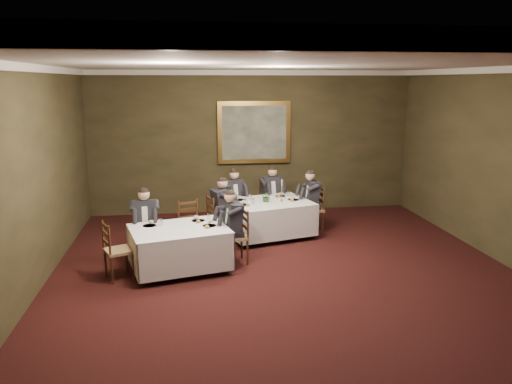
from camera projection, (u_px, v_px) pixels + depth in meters
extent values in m
plane|color=black|center=(294.00, 289.00, 7.95)|extent=(10.00, 10.00, 0.00)
cube|color=silver|center=(298.00, 63.00, 7.19)|extent=(8.00, 10.00, 0.10)
cube|color=#2D2A16|center=(252.00, 142.00, 12.40)|extent=(8.00, 0.10, 3.50)
cube|color=#2D2A16|center=(493.00, 360.00, 2.74)|extent=(8.00, 0.10, 3.50)
cube|color=#2D2A16|center=(18.00, 190.00, 7.02)|extent=(0.10, 10.00, 3.50)
cube|color=white|center=(252.00, 73.00, 11.99)|extent=(8.00, 0.10, 0.12)
cube|color=white|center=(9.00, 66.00, 6.66)|extent=(0.10, 10.00, 0.12)
cube|color=#311B0D|center=(268.00, 203.00, 10.50)|extent=(1.93, 1.63, 0.04)
cube|color=white|center=(268.00, 202.00, 10.50)|extent=(2.00, 1.70, 0.02)
cube|color=white|center=(268.00, 217.00, 10.57)|extent=(2.02, 1.73, 0.65)
cube|color=#311B0D|center=(179.00, 230.00, 8.61)|extent=(1.79, 1.51, 0.04)
cube|color=white|center=(179.00, 229.00, 8.61)|extent=(1.87, 1.58, 0.02)
cube|color=white|center=(179.00, 247.00, 8.68)|extent=(1.89, 1.60, 0.65)
cube|color=#94734B|center=(233.00, 207.00, 11.17)|extent=(0.57, 0.56, 0.05)
cube|color=#311B0D|center=(229.00, 195.00, 11.27)|extent=(0.36, 0.18, 0.54)
cube|color=black|center=(233.00, 191.00, 11.09)|extent=(0.51, 0.45, 0.55)
sphere|color=#DCAC89|center=(233.00, 174.00, 11.00)|extent=(0.28, 0.28, 0.21)
cube|color=#94734B|center=(271.00, 203.00, 11.53)|extent=(0.54, 0.52, 0.05)
cube|color=#311B0D|center=(267.00, 191.00, 11.64)|extent=(0.37, 0.13, 0.54)
cube|color=black|center=(271.00, 187.00, 11.44)|extent=(0.49, 0.41, 0.55)
sphere|color=#DCAC89|center=(271.00, 171.00, 11.36)|extent=(0.26, 0.26, 0.21)
cube|color=#94734B|center=(219.00, 220.00, 10.14)|extent=(0.53, 0.55, 0.05)
cube|color=#311B0D|center=(210.00, 209.00, 10.01)|extent=(0.14, 0.37, 0.54)
cube|color=black|center=(219.00, 202.00, 10.06)|extent=(0.42, 0.49, 0.55)
sphere|color=#DCAC89|center=(219.00, 184.00, 9.97)|extent=(0.26, 0.26, 0.21)
cube|color=#94734B|center=(313.00, 209.00, 10.97)|extent=(0.42, 0.44, 0.05)
cube|color=#311B0D|center=(322.00, 198.00, 10.94)|extent=(0.03, 0.38, 0.54)
cube|color=black|center=(313.00, 193.00, 10.89)|extent=(0.31, 0.42, 0.55)
sphere|color=#DCAC89|center=(314.00, 176.00, 10.81)|extent=(0.21, 0.21, 0.21)
cube|color=#94734B|center=(146.00, 233.00, 9.26)|extent=(0.47, 0.45, 0.05)
cube|color=#311B0D|center=(145.00, 218.00, 9.39)|extent=(0.38, 0.06, 0.54)
cube|color=black|center=(145.00, 214.00, 9.18)|extent=(0.44, 0.34, 0.55)
sphere|color=#DCAC89|center=(144.00, 193.00, 9.10)|extent=(0.22, 0.22, 0.21)
cube|color=#94734B|center=(192.00, 228.00, 9.58)|extent=(0.56, 0.55, 0.05)
cube|color=#311B0D|center=(188.00, 213.00, 9.69)|extent=(0.37, 0.16, 0.54)
cube|color=#94734B|center=(235.00, 237.00, 9.03)|extent=(0.49, 0.50, 0.05)
cube|color=#311B0D|center=(245.00, 223.00, 9.04)|extent=(0.09, 0.38, 0.54)
cube|color=black|center=(235.00, 217.00, 8.95)|extent=(0.37, 0.46, 0.55)
sphere|color=#DCAC89|center=(235.00, 196.00, 8.87)|extent=(0.24, 0.24, 0.21)
cube|color=#94734B|center=(119.00, 251.00, 8.30)|extent=(0.56, 0.57, 0.05)
cube|color=#311B0D|center=(106.00, 239.00, 8.15)|extent=(0.18, 0.36, 0.54)
imported|color=#2D5926|center=(267.00, 196.00, 10.44)|extent=(0.28, 0.26, 0.26)
cylinder|color=gold|center=(282.00, 201.00, 10.54)|extent=(0.07, 0.07, 0.02)
cylinder|color=gold|center=(282.00, 193.00, 10.50)|extent=(0.02, 0.02, 0.32)
cylinder|color=white|center=(282.00, 182.00, 10.45)|extent=(0.02, 0.02, 0.14)
cylinder|color=white|center=(241.00, 200.00, 10.64)|extent=(0.25, 0.25, 0.01)
cylinder|color=white|center=(240.00, 197.00, 10.78)|extent=(0.08, 0.08, 0.05)
cylinder|color=white|center=(249.00, 196.00, 10.65)|extent=(0.06, 0.06, 0.14)
cylinder|color=white|center=(150.00, 225.00, 8.76)|extent=(0.25, 0.25, 0.01)
cylinder|color=white|center=(150.00, 222.00, 8.90)|extent=(0.08, 0.08, 0.05)
cylinder|color=white|center=(159.00, 221.00, 8.76)|extent=(0.06, 0.06, 0.14)
cube|color=gold|center=(254.00, 132.00, 12.30)|extent=(1.81, 0.08, 1.53)
cube|color=#3F442D|center=(254.00, 133.00, 12.25)|extent=(1.59, 0.01, 1.31)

